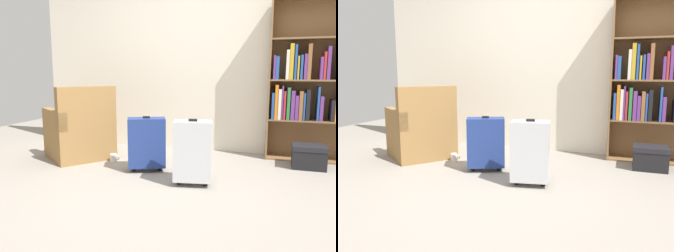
# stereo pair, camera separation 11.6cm
# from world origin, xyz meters

# --- Properties ---
(ground_plane) EXTENTS (8.38, 8.38, 0.00)m
(ground_plane) POSITION_xyz_m (0.00, 0.00, 0.00)
(ground_plane) COLOR gray
(back_wall) EXTENTS (4.79, 0.10, 2.60)m
(back_wall) POSITION_xyz_m (0.00, 1.88, 1.30)
(back_wall) COLOR beige
(back_wall) RESTS_ON ground
(bookshelf) EXTENTS (1.13, 0.28, 1.92)m
(bookshelf) POSITION_xyz_m (1.39, 1.69, 0.93)
(bookshelf) COLOR brown
(bookshelf) RESTS_ON ground
(armchair) EXTENTS (0.98, 0.98, 0.90)m
(armchair) POSITION_xyz_m (-1.35, 0.91, 0.32)
(armchair) COLOR olive
(armchair) RESTS_ON ground
(mug) EXTENTS (0.12, 0.08, 0.10)m
(mug) POSITION_xyz_m (-0.87, 0.87, 0.05)
(mug) COLOR white
(mug) RESTS_ON ground
(storage_box) EXTENTS (0.37, 0.30, 0.26)m
(storage_box) POSITION_xyz_m (1.33, 1.32, 0.14)
(storage_box) COLOR black
(storage_box) RESTS_ON ground
(suitcase_navy_blue) EXTENTS (0.45, 0.35, 0.60)m
(suitcase_navy_blue) POSITION_xyz_m (-0.36, 0.65, 0.31)
(suitcase_navy_blue) COLOR navy
(suitcase_navy_blue) RESTS_ON ground
(suitcase_silver) EXTENTS (0.39, 0.28, 0.64)m
(suitcase_silver) POSITION_xyz_m (0.23, 0.35, 0.33)
(suitcase_silver) COLOR #B7BABF
(suitcase_silver) RESTS_ON ground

